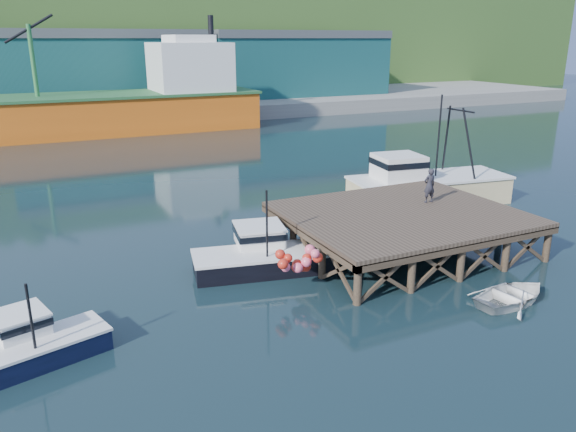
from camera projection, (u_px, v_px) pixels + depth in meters
ground at (310, 266)px, 28.34m from camera, size 300.00×300.00×0.00m
wharf at (404, 216)px, 29.86m from camera, size 12.00×10.00×2.62m
far_quay at (103, 105)px, 88.21m from camera, size 160.00×40.00×2.00m
warehouse_mid at (104, 70)px, 82.25m from camera, size 28.00×16.00×9.00m
warehouse_right at (288, 66)px, 94.61m from camera, size 30.00×16.00×9.00m
cargo_ship at (54, 108)px, 65.11m from camera, size 55.50×10.00×13.75m
hillside at (75, 38)px, 110.97m from camera, size 220.00×50.00×22.00m
boat_navy at (29, 345)px, 19.77m from camera, size 5.53×3.58×3.26m
boat_black at (263, 254)px, 27.75m from camera, size 7.34×6.09×4.31m
trawler at (426, 182)px, 38.60m from camera, size 11.53×5.45×7.42m
dinghy at (513, 295)px, 24.22m from camera, size 4.13×3.15×0.80m
dockworker at (429, 186)px, 31.41m from camera, size 0.75×0.52×1.95m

